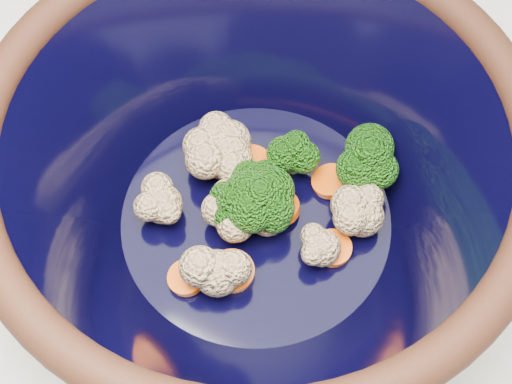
{
  "coord_description": "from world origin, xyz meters",
  "views": [
    {
      "loc": [
        0.01,
        -0.23,
        1.39
      ],
      "look_at": [
        -0.11,
        -0.02,
        0.97
      ],
      "focal_mm": 50.0,
      "sensor_mm": 36.0,
      "label": 1
    }
  ],
  "objects": [
    {
      "name": "vegetable_pile",
      "position": [
        -0.11,
        -0.01,
        0.96
      ],
      "size": [
        0.15,
        0.17,
        0.06
      ],
      "color": "#608442",
      "rests_on": "mixing_bowl"
    },
    {
      "name": "mixing_bowl",
      "position": [
        -0.11,
        -0.02,
        0.98
      ],
      "size": [
        0.44,
        0.44,
        0.15
      ],
      "rotation": [
        0.0,
        0.0,
        -0.4
      ],
      "color": "black",
      "rests_on": "counter"
    }
  ]
}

